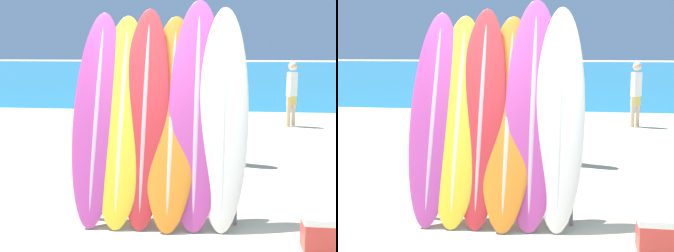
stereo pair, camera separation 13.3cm
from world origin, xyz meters
TOP-DOWN VIEW (x-y plane):
  - ground_plane at (0.00, 0.00)m, footprint 160.00×160.00m
  - ocean_water at (0.00, 38.95)m, footprint 120.00×60.00m
  - surfboard_rack at (-0.05, 0.79)m, footprint 1.68×0.04m
  - surfboard_slot_0 at (-0.72, 0.85)m, footprint 0.53×0.89m
  - surfboard_slot_1 at (-0.45, 0.84)m, footprint 0.56×0.88m
  - surfboard_slot_2 at (-0.20, 0.85)m, footprint 0.52×0.85m
  - surfboard_slot_3 at (0.08, 0.85)m, footprint 0.56×0.93m
  - surfboard_slot_4 at (0.35, 0.86)m, footprint 0.59×0.82m
  - surfboard_slot_5 at (0.63, 0.83)m, footprint 0.52×0.73m
  - person_near_water at (2.17, 7.48)m, footprint 0.27×0.25m
  - person_mid_beach at (0.61, 3.52)m, footprint 0.23×0.29m
  - cooler_box at (1.66, 0.25)m, footprint 0.58×0.32m

SIDE VIEW (x-z plane):
  - ground_plane at x=0.00m, z-range 0.00..0.00m
  - ocean_water at x=0.00m, z-range 0.00..0.01m
  - cooler_box at x=1.66m, z-range 0.00..0.34m
  - surfboard_rack at x=-0.05m, z-range 0.03..0.93m
  - person_near_water at x=2.17m, z-range 0.07..1.62m
  - person_mid_beach at x=0.61m, z-range 0.08..1.82m
  - surfboard_slot_3 at x=0.08m, z-range 0.00..2.21m
  - surfboard_slot_1 at x=-0.45m, z-range 0.00..2.22m
  - surfboard_slot_0 at x=-0.72m, z-range 0.00..2.26m
  - surfboard_slot_5 at x=0.63m, z-range 0.00..2.29m
  - surfboard_slot_2 at x=-0.20m, z-range 0.00..2.29m
  - surfboard_slot_4 at x=0.35m, z-range 0.00..2.37m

